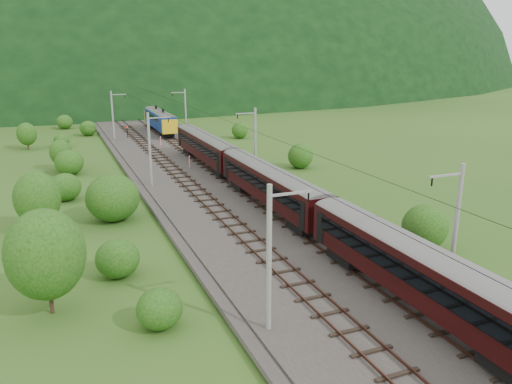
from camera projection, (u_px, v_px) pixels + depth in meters
name	position (u px, v px, depth m)	size (l,w,h in m)	color
ground	(365.00, 311.00, 29.12)	(600.00, 600.00, 0.00)	#29531A
railbed	(290.00, 248.00, 37.97)	(14.00, 220.00, 0.30)	#38332D
track_left	(261.00, 250.00, 37.03)	(2.40, 220.00, 0.27)	#502E22
track_right	(318.00, 241.00, 38.80)	(2.40, 220.00, 0.27)	#502E22
catenary_left	(150.00, 148.00, 54.09)	(2.54, 192.28, 8.00)	gray
catenary_right	(255.00, 140.00, 58.59)	(2.54, 192.28, 8.00)	gray
overhead_wires	(292.00, 159.00, 36.07)	(4.83, 198.00, 0.03)	black
mountain_main	(78.00, 80.00, 260.27)	(504.00, 360.00, 244.00)	black
train	(423.00, 265.00, 27.63)	(2.66, 148.11, 4.61)	black
hazard_post_near	(160.00, 141.00, 77.84)	(0.16, 0.16, 1.49)	red
hazard_post_far	(190.00, 162.00, 63.34)	(0.16, 0.16, 1.55)	red
signal	(127.00, 131.00, 84.84)	(0.22, 0.22, 1.96)	black
vegetation_left	(86.00, 241.00, 33.66)	(13.19, 147.35, 6.30)	#154412
vegetation_right	(383.00, 197.00, 47.04)	(7.70, 98.98, 3.12)	#154412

